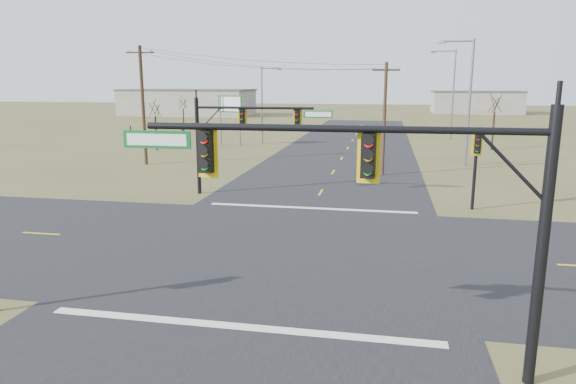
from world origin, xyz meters
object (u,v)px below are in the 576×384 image
object	(u,v)px
bare_tree_b	(183,102)
bare_tree_c	(495,103)
utility_pole_near	(384,117)
highway_sign	(230,110)
pedestal_signal_ne	(477,153)
bare_tree_a	(155,108)
utility_pole_far	(143,104)
streetlight_c	(264,101)
streetlight_a	(467,96)
mast_arm_far	(246,125)
mast_arm_near	(374,180)
streetlight_b	(451,90)

from	to	relation	value
bare_tree_b	bare_tree_c	bearing A→B (deg)	-10.71
utility_pole_near	highway_sign	bearing A→B (deg)	136.79
pedestal_signal_ne	bare_tree_a	distance (m)	36.45
utility_pole_far	bare_tree_c	bearing A→B (deg)	27.17
streetlight_c	bare_tree_a	world-z (taller)	streetlight_c
utility_pole_near	bare_tree_b	world-z (taller)	utility_pole_near
streetlight_a	bare_tree_b	world-z (taller)	streetlight_a
mast_arm_far	bare_tree_a	bearing A→B (deg)	118.60
utility_pole_far	streetlight_a	bearing A→B (deg)	9.19
streetlight_c	bare_tree_c	world-z (taller)	streetlight_c
utility_pole_near	streetlight_a	bearing A→B (deg)	41.63
highway_sign	utility_pole_far	bearing A→B (deg)	-88.04
bare_tree_a	mast_arm_far	bearing A→B (deg)	-52.39
highway_sign	streetlight_a	xyz separation A→B (m)	(24.29, -10.26, 1.96)
streetlight_a	bare_tree_c	xyz separation A→B (m)	(4.67, 12.11, -0.98)
highway_sign	streetlight_c	world-z (taller)	streetlight_c
utility_pole_far	streetlight_a	xyz separation A→B (m)	(27.64, 4.47, 0.73)
mast_arm_near	bare_tree_c	bearing A→B (deg)	85.28
pedestal_signal_ne	bare_tree_b	xyz separation A→B (m)	(-31.99, 36.03, 1.33)
pedestal_signal_ne	bare_tree_c	size ratio (longest dim) A/B	0.70
streetlight_a	mast_arm_near	bearing A→B (deg)	-81.34
highway_sign	bare_tree_b	world-z (taller)	bare_tree_b
mast_arm_near	bare_tree_c	size ratio (longest dim) A/B	1.60
highway_sign	mast_arm_far	bearing A→B (deg)	-56.01
mast_arm_far	highway_sign	bearing A→B (deg)	100.22
utility_pole_near	utility_pole_far	xyz separation A→B (m)	(-20.77, 1.63, 0.77)
utility_pole_far	bare_tree_c	size ratio (longest dim) A/B	1.59
mast_arm_far	streetlight_a	bearing A→B (deg)	35.85
streetlight_c	bare_tree_b	bearing A→B (deg)	144.64
highway_sign	bare_tree_a	size ratio (longest dim) A/B	1.01
streetlight_a	bare_tree_b	distance (m)	38.87
streetlight_b	bare_tree_c	bearing A→B (deg)	-72.04
mast_arm_far	bare_tree_b	xyz separation A→B (m)	(-18.30, 34.67, 0.10)
utility_pole_far	bare_tree_b	xyz separation A→B (m)	(-6.04, 23.84, -0.71)
streetlight_c	highway_sign	bearing A→B (deg)	-147.11
mast_arm_far	mast_arm_near	bearing A→B (deg)	-75.38
bare_tree_c	utility_pole_near	bearing A→B (deg)	-122.36
bare_tree_c	utility_pole_far	bearing A→B (deg)	-152.83
streetlight_b	streetlight_c	size ratio (longest dim) A/B	1.25
mast_arm_near	bare_tree_b	xyz separation A→B (m)	(-26.72, 53.89, -0.26)
utility_pole_far	streetlight_c	size ratio (longest dim) A/B	1.14
streetlight_c	bare_tree_b	distance (m)	14.05
pedestal_signal_ne	bare_tree_c	world-z (taller)	bare_tree_c
streetlight_b	mast_arm_far	bearing A→B (deg)	-115.39
streetlight_c	bare_tree_a	size ratio (longest dim) A/B	1.58
streetlight_b	bare_tree_b	xyz separation A→B (m)	(-34.88, -2.61, -1.70)
utility_pole_near	pedestal_signal_ne	bearing A→B (deg)	-63.87
utility_pole_near	bare_tree_b	xyz separation A→B (m)	(-26.81, 25.47, 0.07)
mast_arm_far	highway_sign	world-z (taller)	mast_arm_far
mast_arm_far	pedestal_signal_ne	bearing A→B (deg)	-14.72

